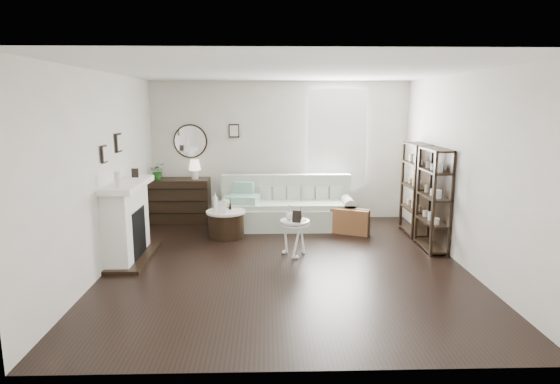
{
  "coord_description": "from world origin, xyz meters",
  "views": [
    {
      "loc": [
        -0.27,
        -6.42,
        2.28
      ],
      "look_at": [
        -0.06,
        0.8,
        0.9
      ],
      "focal_mm": 30.0,
      "sensor_mm": 36.0,
      "label": 1
    }
  ],
  "objects_px": {
    "pedestal_table": "(295,223)",
    "drum_table": "(226,224)",
    "dresser": "(177,201)",
    "sofa": "(287,210)"
  },
  "relations": [
    {
      "from": "drum_table",
      "to": "pedestal_table",
      "type": "bearing_deg",
      "value": -42.09
    },
    {
      "from": "dresser",
      "to": "drum_table",
      "type": "height_order",
      "value": "dresser"
    },
    {
      "from": "drum_table",
      "to": "dresser",
      "type": "bearing_deg",
      "value": 134.2
    },
    {
      "from": "sofa",
      "to": "dresser",
      "type": "height_order",
      "value": "sofa"
    },
    {
      "from": "sofa",
      "to": "drum_table",
      "type": "relative_size",
      "value": 3.64
    },
    {
      "from": "pedestal_table",
      "to": "dresser",
      "type": "bearing_deg",
      "value": 136.07
    },
    {
      "from": "pedestal_table",
      "to": "drum_table",
      "type": "bearing_deg",
      "value": 137.91
    },
    {
      "from": "sofa",
      "to": "pedestal_table",
      "type": "bearing_deg",
      "value": -88.3
    },
    {
      "from": "sofa",
      "to": "dresser",
      "type": "xyz_separation_m",
      "value": [
        -2.11,
        0.39,
        0.11
      ]
    },
    {
      "from": "sofa",
      "to": "dresser",
      "type": "distance_m",
      "value": 2.15
    }
  ]
}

